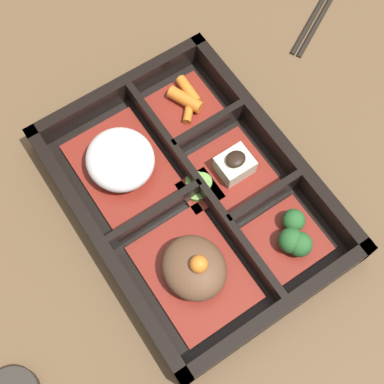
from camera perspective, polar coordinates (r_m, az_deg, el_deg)
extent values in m
plane|color=brown|center=(0.61, 0.00, -0.89)|extent=(3.00, 3.00, 0.00)
cube|color=black|center=(0.60, 0.00, -0.71)|extent=(0.33, 0.24, 0.01)
cube|color=black|center=(0.62, 8.71, 5.22)|extent=(0.33, 0.01, 0.04)
cube|color=black|center=(0.58, -9.42, -5.94)|extent=(0.33, 0.01, 0.04)
cube|color=black|center=(0.56, 9.09, -12.50)|extent=(0.01, 0.24, 0.04)
cube|color=black|center=(0.66, -7.72, 10.41)|extent=(0.01, 0.24, 0.04)
cube|color=black|center=(0.59, 0.87, 0.39)|extent=(0.30, 0.01, 0.04)
cube|color=black|center=(0.59, 7.49, -1.06)|extent=(0.01, 0.10, 0.04)
cube|color=black|center=(0.62, 1.65, 6.54)|extent=(0.01, 0.10, 0.04)
cube|color=black|center=(0.58, -3.91, -2.57)|extent=(0.01, 0.12, 0.04)
cube|color=maroon|center=(0.57, 0.21, -8.58)|extent=(0.13, 0.09, 0.01)
ellipsoid|color=brown|center=(0.55, 0.21, -8.09)|extent=(0.07, 0.06, 0.04)
sphere|color=orange|center=(0.53, 0.73, -7.70)|extent=(0.02, 0.02, 0.02)
cube|color=maroon|center=(0.62, -7.42, 2.58)|extent=(0.13, 0.09, 0.01)
ellipsoid|color=silver|center=(0.60, -7.67, 3.46)|extent=(0.08, 0.08, 0.04)
cube|color=maroon|center=(0.59, 10.07, -5.00)|extent=(0.08, 0.07, 0.01)
sphere|color=#265B28|center=(0.57, 10.49, -5.11)|extent=(0.03, 0.03, 0.03)
sphere|color=#265B28|center=(0.58, 10.79, -2.97)|extent=(0.02, 0.02, 0.02)
sphere|color=#265B28|center=(0.57, 11.39, -5.48)|extent=(0.03, 0.03, 0.03)
cube|color=maroon|center=(0.61, 4.37, 2.46)|extent=(0.09, 0.07, 0.01)
cube|color=beige|center=(0.60, 4.46, 3.02)|extent=(0.03, 0.04, 0.02)
ellipsoid|color=black|center=(0.59, 4.57, 3.67)|extent=(0.02, 0.02, 0.01)
cube|color=maroon|center=(0.65, -0.75, 9.09)|extent=(0.07, 0.07, 0.01)
cylinder|color=orange|center=(0.65, -0.38, 10.79)|extent=(0.04, 0.01, 0.01)
cylinder|color=orange|center=(0.64, -0.34, 8.70)|extent=(0.03, 0.03, 0.01)
cylinder|color=orange|center=(0.64, -0.72, 9.82)|extent=(0.05, 0.03, 0.02)
cube|color=maroon|center=(0.60, 0.69, 0.31)|extent=(0.04, 0.04, 0.01)
cylinder|color=#75A84C|center=(0.59, 0.65, -0.20)|extent=(0.02, 0.02, 0.01)
cylinder|color=#75A84C|center=(0.60, 0.39, 1.18)|extent=(0.02, 0.02, 0.01)
cylinder|color=#75A84C|center=(0.60, 1.08, 1.07)|extent=(0.02, 0.02, 0.00)
cylinder|color=#75A84C|center=(0.60, 0.51, 1.20)|extent=(0.02, 0.02, 0.01)
cylinder|color=black|center=(0.78, 14.42, 19.13)|extent=(0.10, 0.18, 0.01)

